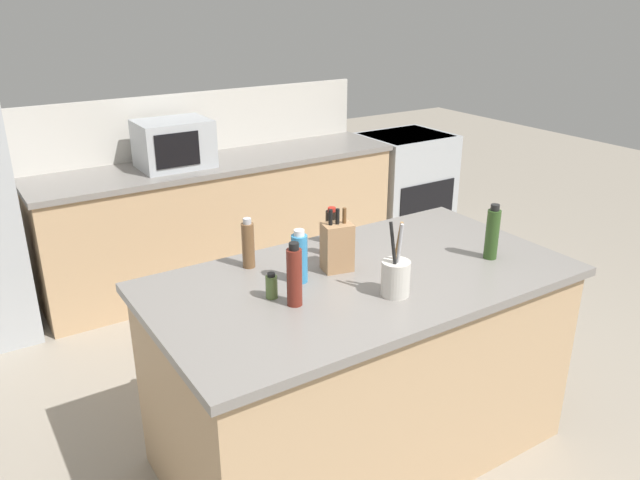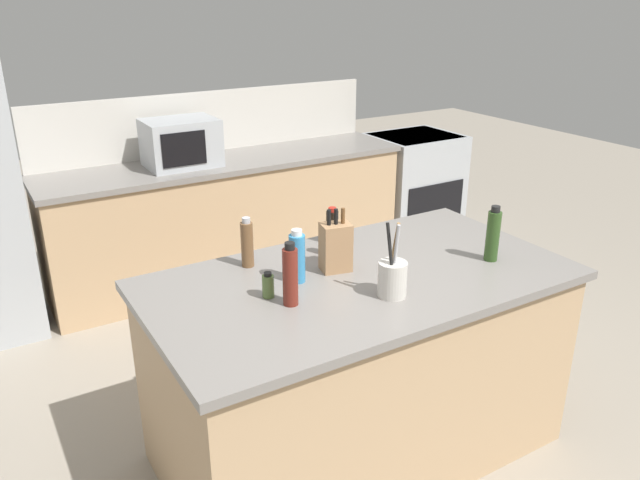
% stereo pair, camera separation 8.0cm
% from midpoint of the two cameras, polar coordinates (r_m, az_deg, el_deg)
% --- Properties ---
extents(ground_plane, '(14.00, 14.00, 0.00)m').
position_cam_midpoint_polar(ground_plane, '(3.28, 4.06, -18.33)').
color(ground_plane, gray).
extents(back_counter_run, '(2.76, 0.66, 0.94)m').
position_cam_midpoint_polar(back_counter_run, '(4.87, -7.76, 1.97)').
color(back_counter_run, tan).
rests_on(back_counter_run, ground_plane).
extents(wall_backsplash, '(2.72, 0.03, 0.46)m').
position_cam_midpoint_polar(wall_backsplash, '(4.97, -9.67, 10.63)').
color(wall_backsplash, beige).
rests_on(wall_backsplash, back_counter_run).
extents(kitchen_island, '(1.89, 1.02, 0.94)m').
position_cam_midpoint_polar(kitchen_island, '(3.00, 4.31, -11.41)').
color(kitchen_island, tan).
rests_on(kitchen_island, ground_plane).
extents(range_oven, '(0.76, 0.65, 0.92)m').
position_cam_midpoint_polar(range_oven, '(5.77, 8.87, 5.06)').
color(range_oven, '#ADB2B7').
rests_on(range_oven, ground_plane).
extents(microwave, '(0.50, 0.39, 0.33)m').
position_cam_midpoint_polar(microwave, '(4.57, -12.10, 8.68)').
color(microwave, '#ADB2B7').
rests_on(microwave, back_counter_run).
extents(knife_block, '(0.15, 0.12, 0.29)m').
position_cam_midpoint_polar(knife_block, '(2.77, 2.27, -0.61)').
color(knife_block, '#A87C54').
rests_on(knife_block, kitchen_island).
extents(utensil_crock, '(0.12, 0.12, 0.32)m').
position_cam_midpoint_polar(utensil_crock, '(2.57, 7.51, -3.43)').
color(utensil_crock, beige).
rests_on(utensil_crock, kitchen_island).
extents(vinegar_bottle, '(0.06, 0.06, 0.27)m').
position_cam_midpoint_polar(vinegar_bottle, '(2.46, -1.80, -3.29)').
color(vinegar_bottle, maroon).
rests_on(vinegar_bottle, kitchen_island).
extents(dish_soap_bottle, '(0.07, 0.07, 0.24)m').
position_cam_midpoint_polar(dish_soap_bottle, '(2.66, -1.25, -1.59)').
color(dish_soap_bottle, '#3384BC').
rests_on(dish_soap_bottle, kitchen_island).
extents(soy_sauce_bottle, '(0.06, 0.06, 0.18)m').
position_cam_midpoint_polar(soy_sauce_bottle, '(3.09, 1.86, 1.28)').
color(soy_sauce_bottle, black).
rests_on(soy_sauce_bottle, kitchen_island).
extents(spice_jar_oregano, '(0.05, 0.05, 0.11)m').
position_cam_midpoint_polar(spice_jar_oregano, '(2.56, -3.87, -4.19)').
color(spice_jar_oregano, '#567038').
rests_on(spice_jar_oregano, kitchen_island).
extents(spice_jar_paprika, '(0.06, 0.06, 0.12)m').
position_cam_midpoint_polar(spice_jar_paprika, '(2.97, 1.42, -0.20)').
color(spice_jar_paprika, '#B73D1E').
rests_on(spice_jar_paprika, kitchen_island).
extents(olive_oil_bottle, '(0.06, 0.06, 0.26)m').
position_cam_midpoint_polar(olive_oil_bottle, '(2.99, 16.27, 0.44)').
color(olive_oil_bottle, '#2D4C1E').
rests_on(olive_oil_bottle, kitchen_island).
extents(pepper_grinder, '(0.06, 0.06, 0.23)m').
position_cam_midpoint_polar(pepper_grinder, '(2.83, -5.88, -0.33)').
color(pepper_grinder, brown).
rests_on(pepper_grinder, kitchen_island).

